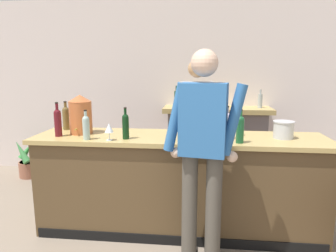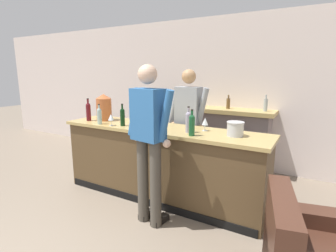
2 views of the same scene
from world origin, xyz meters
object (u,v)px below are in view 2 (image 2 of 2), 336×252
Objects in this scene: copper_dispenser at (104,107)px; wine_bottle_burgundy_dark at (99,115)px; wine_bottle_riesling_slim at (101,109)px; potted_plant_corner at (100,139)px; wine_glass_near_bucket at (205,122)px; wine_glass_front_left at (111,117)px; person_bartender at (188,123)px; person_customer at (149,139)px; wine_bottle_cabernet_heavy at (122,116)px; fireplace_stone at (227,139)px; wine_bottle_port_short at (192,124)px; ice_bucket_steel at (235,129)px; wine_bottle_chardonnay_pale at (88,111)px; wine_bottle_merlot_tall at (188,121)px.

copper_dispenser is 0.32m from wine_bottle_burgundy_dark.
wine_bottle_riesling_slim is 1.10× the size of wine_bottle_burgundy_dark.
wine_glass_near_bucket is (3.08, -1.24, 0.90)m from potted_plant_corner.
wine_glass_front_left is at bearing -35.39° from copper_dispenser.
wine_bottle_burgundy_dark is at bearing -143.43° from person_bartender.
wine_bottle_cabernet_heavy is at bearing 148.92° from person_customer.
fireplace_stone is 5.53× the size of wine_bottle_burgundy_dark.
wine_bottle_port_short is 1.08× the size of wine_bottle_burgundy_dark.
ice_bucket_steel reaches higher than potted_plant_corner.
fireplace_stone is 2.46m from wine_bottle_chardonnay_pale.
person_bartender reaches higher than wine_bottle_cabernet_heavy.
fireplace_stone is at bearing 38.03° from wine_bottle_riesling_slim.
wine_bottle_merlot_tall is 1.90× the size of wine_glass_near_bucket.
ice_bucket_steel is 0.65× the size of wine_bottle_port_short.
person_bartender is 1.32m from copper_dispenser.
wine_bottle_cabernet_heavy is (1.96, -1.51, 0.92)m from potted_plant_corner.
wine_bottle_riesling_slim reaches higher than wine_bottle_port_short.
fireplace_stone is 2.20m from wine_glass_front_left.
wine_bottle_port_short is at bearing 0.85° from wine_bottle_burgundy_dark.
wine_bottle_port_short is 1.82× the size of wine_glass_near_bucket.
wine_bottle_merlot_tall is at bearing 4.99° from wine_bottle_cabernet_heavy.
wine_bottle_chardonnay_pale is (-1.44, 0.49, 0.15)m from person_customer.
potted_plant_corner is 1.81× the size of wine_bottle_chardonnay_pale.
ice_bucket_steel is (3.49, -1.32, 0.87)m from potted_plant_corner.
person_bartender reaches higher than ice_bucket_steel.
person_bartender reaches higher than wine_bottle_port_short.
wine_bottle_cabernet_heavy reaches higher than wine_glass_near_bucket.
copper_dispenser is 1.28× the size of wine_bottle_riesling_slim.
wine_bottle_merlot_tall is (0.30, -0.62, 0.16)m from person_bartender.
wine_glass_near_bucket is (0.15, -1.46, 0.57)m from fireplace_stone.
ice_bucket_steel is at bearing 38.84° from person_customer.
person_bartender is 6.23× the size of wine_bottle_burgundy_dark.
wine_glass_near_bucket is (1.48, 0.34, -0.01)m from wine_bottle_burgundy_dark.
copper_dispenser is (-1.49, -1.54, 0.66)m from fireplace_stone.
wine_bottle_chardonnay_pale reaches higher than wine_bottle_merlot_tall.
wine_bottle_riesling_slim is (1.19, -1.14, 0.93)m from potted_plant_corner.
person_bartender is (-0.07, 1.15, -0.03)m from person_customer.
copper_dispenser reaches higher than wine_bottle_chardonnay_pale.
fireplace_stone is 2.07m from wine_bottle_cabernet_heavy.
wine_bottle_burgundy_dark is at bearing -169.53° from wine_bottle_cabernet_heavy.
ice_bucket_steel is at bearing 3.82° from wine_bottle_chardonnay_pale.
copper_dispenser is 1.32× the size of wine_bottle_cabernet_heavy.
wine_bottle_cabernet_heavy is (-0.97, -1.74, 0.59)m from fireplace_stone.
wine_bottle_burgundy_dark is (-0.37, -0.07, -0.01)m from wine_bottle_cabernet_heavy.
wine_bottle_port_short is 0.32m from wine_glass_near_bucket.
wine_bottle_chardonnay_pale reaches higher than wine_bottle_riesling_slim.
wine_bottle_chardonnay_pale is at bearing -49.44° from potted_plant_corner.
wine_bottle_merlot_tall reaches higher than wine_bottle_port_short.
wine_bottle_burgundy_dark is (1.59, -1.58, 0.91)m from potted_plant_corner.
person_bartender is 5.76× the size of wine_bottle_port_short.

